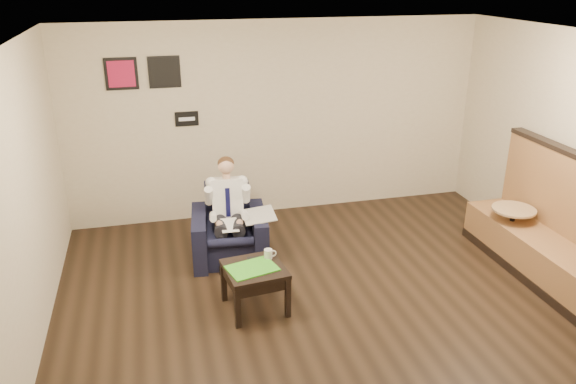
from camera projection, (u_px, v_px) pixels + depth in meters
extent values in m
plane|color=black|center=(345.00, 319.00, 5.88)|extent=(6.00, 6.00, 0.00)
cube|color=beige|center=(278.00, 120.00, 8.06)|extent=(6.00, 0.02, 2.80)
cube|color=beige|center=(12.00, 229.00, 4.68)|extent=(0.02, 6.00, 2.80)
cube|color=white|center=(357.00, 46.00, 4.85)|extent=(6.00, 6.00, 0.02)
cube|color=black|center=(187.00, 119.00, 7.72)|extent=(0.32, 0.02, 0.20)
cube|color=#B61643|center=(121.00, 74.00, 7.29)|extent=(0.42, 0.03, 0.42)
cube|color=black|center=(164.00, 72.00, 7.42)|extent=(0.42, 0.03, 0.42)
cube|color=black|center=(229.00, 225.00, 7.00)|extent=(1.00, 1.00, 0.88)
cube|color=white|center=(230.00, 225.00, 6.77)|extent=(0.21, 0.29, 0.01)
cube|color=silver|center=(259.00, 215.00, 6.90)|extent=(0.41, 0.50, 0.01)
cube|color=black|center=(255.00, 288.00, 5.99)|extent=(0.68, 0.68, 0.50)
cube|color=green|center=(252.00, 268.00, 5.86)|extent=(0.57, 0.47, 0.01)
cylinder|color=white|center=(268.00, 254.00, 6.06)|extent=(0.10, 0.10, 0.11)
cube|color=black|center=(254.00, 258.00, 6.07)|extent=(0.16, 0.09, 0.01)
cube|color=brown|center=(564.00, 227.00, 6.27)|extent=(0.68, 2.85, 1.46)
cylinder|color=tan|center=(510.00, 232.00, 7.07)|extent=(0.62, 0.62, 0.66)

